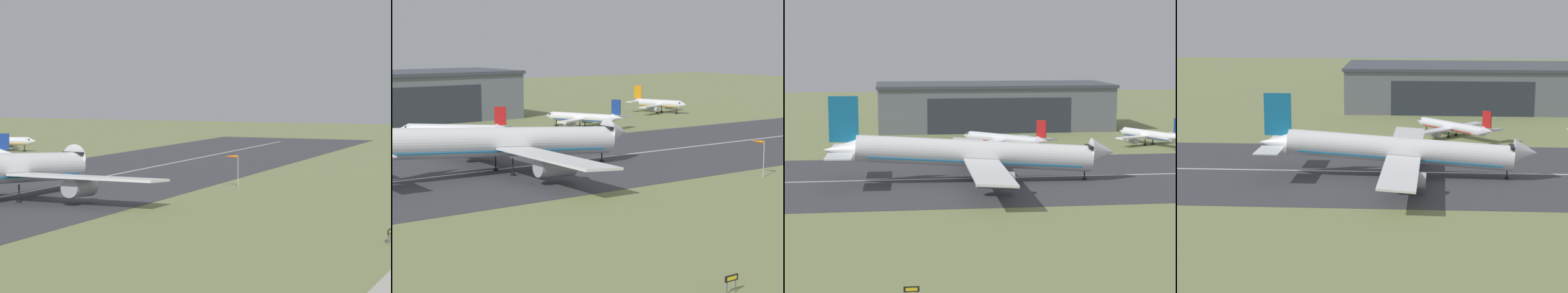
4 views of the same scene
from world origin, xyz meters
TOP-DOWN VIEW (x-y plane):
  - ground_plane at (0.00, 50.87)m, footprint 615.57×615.57m
  - runway_strip at (0.00, 101.75)m, footprint 375.57×53.54m
  - runway_centreline at (0.00, 101.75)m, footprint 338.01×0.70m
  - hangar_building at (21.46, 186.42)m, footprint 70.57×28.77m
  - airplane_landing at (5.12, 98.01)m, footprint 55.64×56.96m
  - airplane_parked_centre at (17.64, 140.41)m, footprint 22.18×21.89m

SIDE VIEW (x-z plane):
  - ground_plane at x=0.00m, z-range 0.00..0.00m
  - runway_strip at x=0.00m, z-range 0.00..0.06m
  - runway_centreline at x=0.00m, z-range 0.06..0.07m
  - airplane_parked_centre at x=17.64m, z-range -1.43..6.50m
  - airplane_landing at x=5.12m, z-range -2.94..13.60m
  - hangar_building at x=21.46m, z-range 0.02..13.77m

